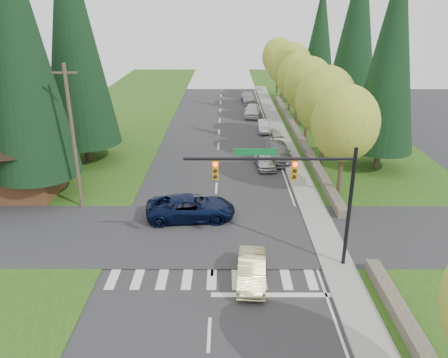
{
  "coord_description": "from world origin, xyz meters",
  "views": [
    {
      "loc": [
        0.69,
        -16.17,
        13.29
      ],
      "look_at": [
        0.62,
        10.35,
        2.8
      ],
      "focal_mm": 35.0,
      "sensor_mm": 36.0,
      "label": 1
    }
  ],
  "objects_px": {
    "parked_car_c": "(264,126)",
    "parked_car_e": "(249,98)",
    "parked_car_d": "(252,110)",
    "suv_navy": "(191,208)",
    "parked_car_a": "(265,160)",
    "sedan_champagne": "(252,270)",
    "parked_car_b": "(278,152)"
  },
  "relations": [
    {
      "from": "suv_navy",
      "to": "parked_car_d",
      "type": "distance_m",
      "value": 29.99
    },
    {
      "from": "suv_navy",
      "to": "parked_car_a",
      "type": "relative_size",
      "value": 1.49
    },
    {
      "from": "parked_car_c",
      "to": "parked_car_e",
      "type": "relative_size",
      "value": 0.78
    },
    {
      "from": "parked_car_c",
      "to": "parked_car_b",
      "type": "bearing_deg",
      "value": -86.52
    },
    {
      "from": "sedan_champagne",
      "to": "parked_car_c",
      "type": "height_order",
      "value": "sedan_champagne"
    },
    {
      "from": "suv_navy",
      "to": "parked_car_b",
      "type": "bearing_deg",
      "value": -35.68
    },
    {
      "from": "parked_car_c",
      "to": "parked_car_e",
      "type": "height_order",
      "value": "parked_car_e"
    },
    {
      "from": "parked_car_a",
      "to": "parked_car_b",
      "type": "bearing_deg",
      "value": 50.07
    },
    {
      "from": "parked_car_b",
      "to": "parked_car_e",
      "type": "xyz_separation_m",
      "value": [
        -1.4,
        26.31,
        -0.06
      ]
    },
    {
      "from": "parked_car_a",
      "to": "parked_car_c",
      "type": "xyz_separation_m",
      "value": [
        0.93,
        11.91,
        -0.03
      ]
    },
    {
      "from": "suv_navy",
      "to": "parked_car_d",
      "type": "relative_size",
      "value": 1.24
    },
    {
      "from": "parked_car_c",
      "to": "parked_car_e",
      "type": "xyz_separation_m",
      "value": [
        -0.93,
        16.36,
        0.08
      ]
    },
    {
      "from": "parked_car_c",
      "to": "parked_car_d",
      "type": "height_order",
      "value": "parked_car_d"
    },
    {
      "from": "suv_navy",
      "to": "parked_car_d",
      "type": "height_order",
      "value": "suv_navy"
    },
    {
      "from": "parked_car_b",
      "to": "parked_car_c",
      "type": "height_order",
      "value": "parked_car_b"
    },
    {
      "from": "parked_car_b",
      "to": "parked_car_e",
      "type": "bearing_deg",
      "value": 90.49
    },
    {
      "from": "parked_car_b",
      "to": "parked_car_d",
      "type": "xyz_separation_m",
      "value": [
        -1.4,
        17.34,
        0.02
      ]
    },
    {
      "from": "parked_car_c",
      "to": "parked_car_d",
      "type": "distance_m",
      "value": 7.45
    },
    {
      "from": "suv_navy",
      "to": "sedan_champagne",
      "type": "bearing_deg",
      "value": -157.89
    },
    {
      "from": "parked_car_a",
      "to": "parked_car_c",
      "type": "distance_m",
      "value": 11.95
    },
    {
      "from": "sedan_champagne",
      "to": "suv_navy",
      "type": "xyz_separation_m",
      "value": [
        -3.65,
        7.16,
        0.15
      ]
    },
    {
      "from": "parked_car_a",
      "to": "parked_car_e",
      "type": "bearing_deg",
      "value": 85.53
    },
    {
      "from": "suv_navy",
      "to": "parked_car_c",
      "type": "bearing_deg",
      "value": -21.91
    },
    {
      "from": "parked_car_d",
      "to": "suv_navy",
      "type": "bearing_deg",
      "value": -94.78
    },
    {
      "from": "sedan_champagne",
      "to": "parked_car_c",
      "type": "distance_m",
      "value": 29.36
    },
    {
      "from": "parked_car_a",
      "to": "parked_car_d",
      "type": "bearing_deg",
      "value": 85.53
    },
    {
      "from": "parked_car_b",
      "to": "parked_car_e",
      "type": "relative_size",
      "value": 1.09
    },
    {
      "from": "sedan_champagne",
      "to": "parked_car_d",
      "type": "relative_size",
      "value": 0.85
    },
    {
      "from": "suv_navy",
      "to": "parked_car_a",
      "type": "xyz_separation_m",
      "value": [
        5.79,
        10.12,
        -0.14
      ]
    },
    {
      "from": "suv_navy",
      "to": "parked_car_a",
      "type": "height_order",
      "value": "suv_navy"
    },
    {
      "from": "parked_car_a",
      "to": "parked_car_d",
      "type": "distance_m",
      "value": 19.3
    },
    {
      "from": "parked_car_d",
      "to": "parked_car_c",
      "type": "bearing_deg",
      "value": -76.44
    }
  ]
}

